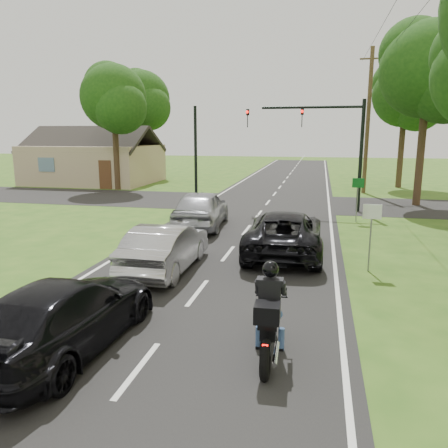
{
  "coord_description": "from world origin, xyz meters",
  "views": [
    {
      "loc": [
        3.1,
        -10.75,
        4.24
      ],
      "look_at": [
        0.07,
        3.0,
        1.3
      ],
      "focal_mm": 35.0,
      "sensor_mm": 36.0,
      "label": 1
    }
  ],
  "objects_px": {
    "dark_car_behind": "(65,314)",
    "sign_green": "(358,189)",
    "traffic_signal": "(326,135)",
    "sign_white": "(372,221)",
    "dark_suv": "(285,232)",
    "silver_suv": "(201,209)",
    "silver_sedan": "(166,247)",
    "utility_pole_far": "(368,121)",
    "motorcycle_rider": "(269,321)"
  },
  "relations": [
    {
      "from": "motorcycle_rider",
      "to": "silver_sedan",
      "type": "distance_m",
      "value": 6.08
    },
    {
      "from": "silver_suv",
      "to": "dark_car_behind",
      "type": "distance_m",
      "value": 11.68
    },
    {
      "from": "traffic_signal",
      "to": "sign_white",
      "type": "distance_m",
      "value": 11.39
    },
    {
      "from": "silver_sedan",
      "to": "silver_suv",
      "type": "relative_size",
      "value": 0.89
    },
    {
      "from": "dark_car_behind",
      "to": "traffic_signal",
      "type": "relative_size",
      "value": 0.78
    },
    {
      "from": "silver_sedan",
      "to": "dark_suv",
      "type": "bearing_deg",
      "value": -141.62
    },
    {
      "from": "dark_suv",
      "to": "traffic_signal",
      "type": "relative_size",
      "value": 0.87
    },
    {
      "from": "dark_suv",
      "to": "silver_suv",
      "type": "xyz_separation_m",
      "value": [
        -4.07,
        3.66,
        0.09
      ]
    },
    {
      "from": "utility_pole_far",
      "to": "dark_suv",
      "type": "bearing_deg",
      "value": -103.59
    },
    {
      "from": "motorcycle_rider",
      "to": "sign_green",
      "type": "xyz_separation_m",
      "value": [
        2.62,
        14.05,
        0.83
      ]
    },
    {
      "from": "motorcycle_rider",
      "to": "dark_suv",
      "type": "relative_size",
      "value": 0.41
    },
    {
      "from": "motorcycle_rider",
      "to": "sign_green",
      "type": "bearing_deg",
      "value": 77.31
    },
    {
      "from": "dark_suv",
      "to": "traffic_signal",
      "type": "xyz_separation_m",
      "value": [
        1.38,
        9.55,
        3.35
      ]
    },
    {
      "from": "silver_sedan",
      "to": "sign_white",
      "type": "xyz_separation_m",
      "value": [
        6.2,
        1.3,
        0.84
      ]
    },
    {
      "from": "utility_pole_far",
      "to": "dark_car_behind",
      "type": "bearing_deg",
      "value": -107.2
    },
    {
      "from": "sign_white",
      "to": "traffic_signal",
      "type": "bearing_deg",
      "value": 97.05
    },
    {
      "from": "traffic_signal",
      "to": "dark_car_behind",
      "type": "bearing_deg",
      "value": -106.05
    },
    {
      "from": "motorcycle_rider",
      "to": "silver_suv",
      "type": "xyz_separation_m",
      "value": [
        -4.4,
        11.18,
        0.11
      ]
    },
    {
      "from": "dark_suv",
      "to": "dark_car_behind",
      "type": "relative_size",
      "value": 1.12
    },
    {
      "from": "dark_car_behind",
      "to": "traffic_signal",
      "type": "bearing_deg",
      "value": -103.8
    },
    {
      "from": "silver_sedan",
      "to": "sign_white",
      "type": "relative_size",
      "value": 2.13
    },
    {
      "from": "silver_suv",
      "to": "traffic_signal",
      "type": "relative_size",
      "value": 0.79
    },
    {
      "from": "traffic_signal",
      "to": "sign_green",
      "type": "xyz_separation_m",
      "value": [
        1.56,
        -3.02,
        -2.54
      ]
    },
    {
      "from": "silver_sedan",
      "to": "sign_green",
      "type": "height_order",
      "value": "sign_green"
    },
    {
      "from": "silver_sedan",
      "to": "silver_suv",
      "type": "height_order",
      "value": "silver_suv"
    },
    {
      "from": "traffic_signal",
      "to": "utility_pole_far",
      "type": "bearing_deg",
      "value": 70.32
    },
    {
      "from": "motorcycle_rider",
      "to": "utility_pole_far",
      "type": "relative_size",
      "value": 0.23
    },
    {
      "from": "dark_suv",
      "to": "silver_suv",
      "type": "relative_size",
      "value": 1.1
    },
    {
      "from": "dark_car_behind",
      "to": "silver_suv",
      "type": "bearing_deg",
      "value": -85.76
    },
    {
      "from": "motorcycle_rider",
      "to": "silver_suv",
      "type": "distance_m",
      "value": 12.02
    },
    {
      "from": "silver_suv",
      "to": "sign_white",
      "type": "bearing_deg",
      "value": 138.4
    },
    {
      "from": "dark_car_behind",
      "to": "sign_green",
      "type": "bearing_deg",
      "value": -112.21
    },
    {
      "from": "dark_car_behind",
      "to": "utility_pole_far",
      "type": "distance_m",
      "value": 27.11
    },
    {
      "from": "silver_sedan",
      "to": "traffic_signal",
      "type": "relative_size",
      "value": 0.71
    },
    {
      "from": "silver_suv",
      "to": "dark_car_behind",
      "type": "relative_size",
      "value": 1.02
    },
    {
      "from": "silver_suv",
      "to": "sign_white",
      "type": "distance_m",
      "value": 8.56
    },
    {
      "from": "utility_pole_far",
      "to": "motorcycle_rider",
      "type": "bearing_deg",
      "value": -98.88
    },
    {
      "from": "utility_pole_far",
      "to": "silver_suv",
      "type": "bearing_deg",
      "value": -120.92
    },
    {
      "from": "silver_sedan",
      "to": "silver_suv",
      "type": "bearing_deg",
      "value": -84.77
    },
    {
      "from": "dark_suv",
      "to": "silver_sedan",
      "type": "bearing_deg",
      "value": 37.13
    },
    {
      "from": "dark_suv",
      "to": "utility_pole_far",
      "type": "bearing_deg",
      "value": -105.14
    },
    {
      "from": "sign_white",
      "to": "sign_green",
      "type": "xyz_separation_m",
      "value": [
        0.2,
        8.0,
        0.0
      ]
    },
    {
      "from": "dark_car_behind",
      "to": "utility_pole_far",
      "type": "bearing_deg",
      "value": -104.96
    },
    {
      "from": "sign_green",
      "to": "traffic_signal",
      "type": "bearing_deg",
      "value": 117.38
    },
    {
      "from": "traffic_signal",
      "to": "utility_pole_far",
      "type": "distance_m",
      "value": 8.55
    },
    {
      "from": "dark_suv",
      "to": "sign_green",
      "type": "distance_m",
      "value": 7.21
    },
    {
      "from": "motorcycle_rider",
      "to": "silver_sedan",
      "type": "height_order",
      "value": "motorcycle_rider"
    },
    {
      "from": "sign_white",
      "to": "dark_car_behind",
      "type": "bearing_deg",
      "value": -134.45
    },
    {
      "from": "motorcycle_rider",
      "to": "dark_suv",
      "type": "bearing_deg",
      "value": 90.34
    },
    {
      "from": "silver_suv",
      "to": "traffic_signal",
      "type": "xyz_separation_m",
      "value": [
        5.46,
        5.89,
        3.26
      ]
    }
  ]
}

